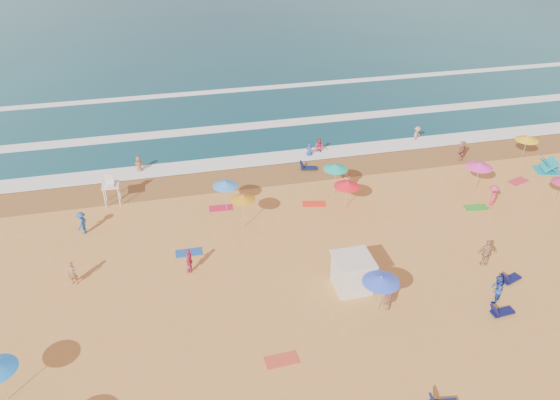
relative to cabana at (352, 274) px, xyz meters
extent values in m
plane|color=gold|center=(0.03, 2.17, -1.00)|extent=(220.00, 220.00, 0.00)
plane|color=olive|center=(0.03, 14.67, -0.99)|extent=(220.00, 220.00, 0.00)
cube|color=white|center=(0.03, 17.17, -0.90)|extent=(200.00, 2.20, 0.05)
cube|color=white|center=(0.03, 24.17, -0.90)|extent=(200.00, 1.60, 0.05)
cube|color=white|center=(0.03, 34.17, -0.90)|extent=(200.00, 1.20, 0.05)
cube|color=silver|center=(0.00, 0.00, 0.00)|extent=(2.00, 2.00, 2.00)
cube|color=silver|center=(0.00, 0.00, 1.06)|extent=(2.20, 2.20, 0.12)
imported|color=black|center=(1.90, -0.30, -0.59)|extent=(0.60, 1.59, 0.83)
cone|color=yellow|center=(19.43, 12.09, 1.11)|extent=(1.88, 1.88, 0.35)
cone|color=orange|center=(-5.08, 7.68, 1.35)|extent=(1.66, 1.66, 0.35)
cone|color=#3657F5|center=(0.79, -2.16, 1.18)|extent=(2.05, 2.05, 0.35)
cone|color=#16BA9D|center=(2.37, 10.58, 1.26)|extent=(1.84, 1.84, 0.35)
cone|color=#FF1A25|center=(2.54, 8.45, 0.96)|extent=(1.87, 1.87, 0.35)
cone|color=#FE38B5|center=(12.90, 8.45, 1.26)|extent=(1.98, 1.98, 0.35)
cone|color=#3891FC|center=(-5.93, 10.07, 1.19)|extent=(1.79, 1.79, 0.35)
cube|color=#0E1248|center=(7.38, -4.08, -0.83)|extent=(1.34, 0.66, 0.34)
cube|color=#0E134A|center=(9.49, -1.65, -0.83)|extent=(1.41, 0.94, 0.34)
cube|color=#0D1945|center=(1.50, 14.67, -0.83)|extent=(1.40, 0.85, 0.34)
cube|color=#1B50AC|center=(-9.06, 5.56, -0.98)|extent=(1.72, 0.90, 0.03)
cube|color=#FB351B|center=(0.44, 9.42, -0.98)|extent=(1.85, 1.21, 0.03)
cube|color=#CB482F|center=(-5.29, -4.52, -0.98)|extent=(1.74, 0.95, 0.03)
cube|color=#D81B44|center=(-6.32, 10.42, -0.98)|extent=(1.75, 0.96, 0.03)
cube|color=green|center=(11.81, 6.26, -0.98)|extent=(1.80, 1.08, 0.03)
cube|color=#D43240|center=(17.09, 9.04, -0.98)|extent=(1.88, 1.35, 0.03)
imported|color=#9A6447|center=(-15.92, 4.03, -0.23)|extent=(0.63, 0.48, 1.54)
imported|color=#C93263|center=(-9.13, 3.65, -0.19)|extent=(0.64, 1.02, 1.63)
imported|color=#E2385F|center=(12.77, 6.02, -0.07)|extent=(1.32, 1.34, 1.85)
imported|color=#2446A9|center=(2.17, 16.94, -0.50)|extent=(0.62, 0.50, 1.50)
imported|color=tan|center=(12.54, 17.88, -0.46)|extent=(1.15, 1.11, 1.58)
imported|color=brown|center=(-11.98, 17.43, -0.44)|extent=(0.85, 0.61, 1.62)
imported|color=#AD674F|center=(14.53, 13.50, -0.15)|extent=(1.37, 1.53, 1.69)
imported|color=tan|center=(8.76, 0.11, -0.06)|extent=(1.18, 0.73, 1.87)
imported|color=#C83254|center=(3.16, 17.29, -0.42)|extent=(1.01, 0.96, 1.65)
imported|color=#2545AF|center=(7.50, -3.01, -0.11)|extent=(1.09, 1.04, 1.78)
imported|color=#A86A4D|center=(3.36, 10.74, -0.11)|extent=(1.03, 0.94, 1.77)
imported|color=#2256A0|center=(-15.78, 9.39, -0.17)|extent=(0.94, 1.21, 1.65)
imported|color=tan|center=(1.40, -2.05, -0.25)|extent=(0.70, 1.45, 1.50)
camera|label=1|loc=(-9.71, -23.18, 20.22)|focal=35.00mm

